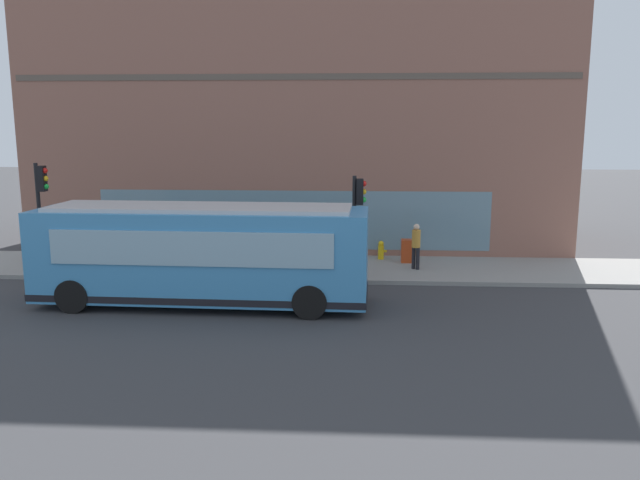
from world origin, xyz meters
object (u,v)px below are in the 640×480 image
(city_bus_nearside, at_px, (202,255))
(pedestrian_near_building_entrance, at_px, (416,243))
(traffic_light_near_corner, at_px, (358,207))
(pedestrian_walking_along_curb, at_px, (127,235))
(pedestrian_near_hydrant, at_px, (119,232))
(traffic_light_down_block, at_px, (41,197))
(fire_hydrant, at_px, (381,250))
(newspaper_vending_box, at_px, (406,251))
(pedestrian_by_light_pole, at_px, (165,240))

(city_bus_nearside, relative_size, pedestrian_near_building_entrance, 5.93)
(traffic_light_near_corner, xyz_separation_m, pedestrian_walking_along_curb, (2.27, 9.10, -1.50))
(pedestrian_near_hydrant, bearing_deg, traffic_light_near_corner, -107.32)
(pedestrian_near_hydrant, bearing_deg, traffic_light_down_block, 155.60)
(fire_hydrant, height_order, newspaper_vending_box, newspaper_vending_box)
(traffic_light_near_corner, bearing_deg, fire_hydrant, -17.44)
(city_bus_nearside, xyz_separation_m, pedestrian_near_hydrant, (6.36, 5.00, -0.43))
(traffic_light_near_corner, xyz_separation_m, newspaper_vending_box, (2.47, -1.90, -2.03))
(traffic_light_near_corner, relative_size, pedestrian_by_light_pole, 2.27)
(traffic_light_down_block, bearing_deg, traffic_light_near_corner, -88.89)
(city_bus_nearside, bearing_deg, newspaper_vending_box, -48.78)
(traffic_light_down_block, distance_m, newspaper_vending_box, 13.57)
(traffic_light_down_block, height_order, fire_hydrant, traffic_light_down_block)
(pedestrian_by_light_pole, bearing_deg, city_bus_nearside, -152.02)
(pedestrian_walking_along_curb, bearing_deg, city_bus_nearside, -141.91)
(fire_hydrant, bearing_deg, traffic_light_near_corner, 162.56)
(fire_hydrant, distance_m, pedestrian_by_light_pole, 8.49)
(traffic_light_down_block, height_order, newspaper_vending_box, traffic_light_down_block)
(pedestrian_by_light_pole, xyz_separation_m, newspaper_vending_box, (0.64, -9.36, -0.44))
(city_bus_nearside, xyz_separation_m, traffic_light_down_block, (3.11, 6.48, 1.37))
(pedestrian_near_building_entrance, distance_m, pedestrian_walking_along_curb, 11.31)
(fire_hydrant, height_order, pedestrian_near_hydrant, pedestrian_near_hydrant)
(city_bus_nearside, distance_m, traffic_light_near_corner, 5.88)
(pedestrian_walking_along_curb, distance_m, pedestrian_by_light_pole, 1.70)
(fire_hydrant, distance_m, pedestrian_near_hydrant, 10.68)
(pedestrian_near_building_entrance, xyz_separation_m, pedestrian_by_light_pole, (0.54, 9.62, -0.08))
(city_bus_nearside, bearing_deg, traffic_light_near_corner, -54.79)
(traffic_light_near_corner, relative_size, newspaper_vending_box, 3.96)
(pedestrian_near_building_entrance, distance_m, pedestrian_by_light_pole, 9.64)
(city_bus_nearside, bearing_deg, pedestrian_by_light_pole, 27.98)
(traffic_light_near_corner, height_order, fire_hydrant, traffic_light_near_corner)
(pedestrian_walking_along_curb, bearing_deg, pedestrian_by_light_pole, -104.71)
(traffic_light_down_block, distance_m, pedestrian_by_light_pole, 4.65)
(pedestrian_near_hydrant, height_order, pedestrian_walking_along_curb, pedestrian_walking_along_curb)
(pedestrian_by_light_pole, bearing_deg, pedestrian_walking_along_curb, 75.29)
(newspaper_vending_box, bearing_deg, city_bus_nearside, 131.22)
(city_bus_nearside, bearing_deg, pedestrian_walking_along_curb, 38.09)
(pedestrian_near_hydrant, distance_m, newspaper_vending_box, 11.65)
(city_bus_nearside, distance_m, pedestrian_by_light_pole, 5.87)
(pedestrian_walking_along_curb, bearing_deg, traffic_light_down_block, 139.92)
(city_bus_nearside, xyz_separation_m, pedestrian_walking_along_curb, (5.60, 4.39, -0.42))
(traffic_light_near_corner, height_order, newspaper_vending_box, traffic_light_near_corner)
(fire_hydrant, relative_size, pedestrian_near_building_entrance, 0.43)
(city_bus_nearside, height_order, traffic_light_down_block, traffic_light_down_block)
(traffic_light_down_block, relative_size, pedestrian_by_light_pole, 2.53)
(pedestrian_walking_along_curb, bearing_deg, pedestrian_near_building_entrance, -94.94)
(pedestrian_walking_along_curb, height_order, pedestrian_by_light_pole, pedestrian_walking_along_curb)
(traffic_light_down_block, relative_size, pedestrian_near_building_entrance, 2.33)
(city_bus_nearside, bearing_deg, fire_hydrant, -41.86)
(pedestrian_walking_along_curb, bearing_deg, pedestrian_near_hydrant, 38.91)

